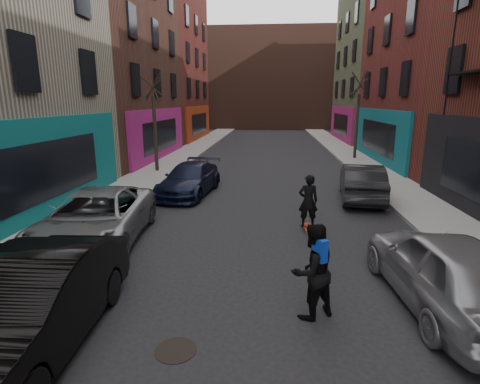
% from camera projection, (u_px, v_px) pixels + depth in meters
% --- Properties ---
extents(sidewalk_left, '(2.50, 84.00, 0.13)m').
position_uv_depth(sidewalk_left, '(197.00, 147.00, 33.23)').
color(sidewalk_left, gray).
rests_on(sidewalk_left, ground).
extents(sidewalk_right, '(2.50, 84.00, 0.13)m').
position_uv_depth(sidewalk_right, '(340.00, 148.00, 32.19)').
color(sidewalk_right, gray).
rests_on(sidewalk_right, ground).
extents(building_far, '(40.00, 10.00, 14.00)m').
position_uv_depth(building_far, '(271.00, 80.00, 56.22)').
color(building_far, '#47281E').
rests_on(building_far, ground).
extents(tree_left_far, '(2.00, 2.00, 6.50)m').
position_uv_depth(tree_left_far, '(154.00, 113.00, 20.82)').
color(tree_left_far, black).
rests_on(tree_left_far, sidewalk_left).
extents(tree_right_far, '(2.00, 2.00, 6.80)m').
position_uv_depth(tree_right_far, '(358.00, 108.00, 25.56)').
color(tree_right_far, black).
rests_on(tree_right_far, sidewalk_right).
extents(parked_left_mid, '(2.00, 4.97, 1.61)m').
position_uv_depth(parked_left_mid, '(29.00, 307.00, 6.05)').
color(parked_left_mid, black).
rests_on(parked_left_mid, ground).
extents(parked_left_far, '(3.13, 5.78, 1.54)m').
position_uv_depth(parked_left_far, '(95.00, 219.00, 10.67)').
color(parked_left_far, gray).
rests_on(parked_left_far, ground).
extents(parked_left_end, '(2.41, 4.87, 1.36)m').
position_uv_depth(parked_left_end, '(190.00, 179.00, 16.49)').
color(parked_left_end, black).
rests_on(parked_left_end, ground).
extents(parked_right_far, '(2.24, 4.84, 1.60)m').
position_uv_depth(parked_right_far, '(446.00, 269.00, 7.39)').
color(parked_right_far, gray).
rests_on(parked_right_far, ground).
extents(parked_right_end, '(2.18, 4.73, 1.50)m').
position_uv_depth(parked_right_end, '(361.00, 182.00, 15.57)').
color(parked_right_end, black).
rests_on(parked_right_end, ground).
extents(skateboard, '(0.30, 0.82, 0.10)m').
position_uv_depth(skateboard, '(307.00, 228.00, 12.06)').
color(skateboard, brown).
rests_on(skateboard, ground).
extents(skateboarder, '(0.66, 0.47, 1.71)m').
position_uv_depth(skateboarder, '(308.00, 201.00, 11.84)').
color(skateboarder, black).
rests_on(skateboarder, skateboard).
extents(pedestrian, '(1.15, 1.09, 1.87)m').
position_uv_depth(pedestrian, '(312.00, 271.00, 7.01)').
color(pedestrian, black).
rests_on(pedestrian, ground).
extents(manhole, '(0.89, 0.89, 0.01)m').
position_uv_depth(manhole, '(176.00, 350.00, 6.23)').
color(manhole, black).
rests_on(manhole, ground).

